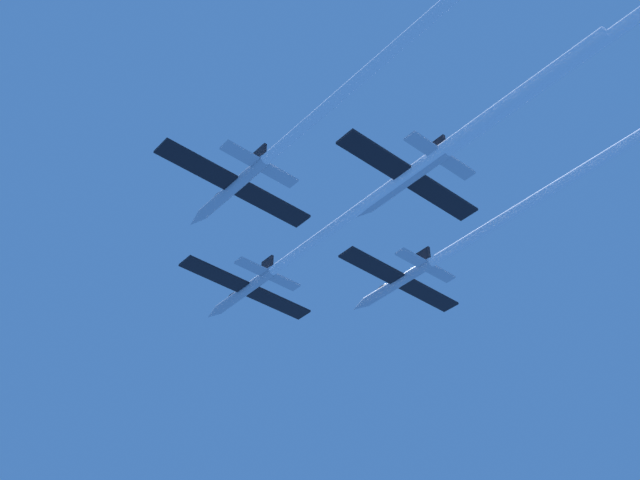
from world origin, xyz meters
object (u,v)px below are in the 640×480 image
object	(u,v)px
jet_right_wing	(529,202)
jet_slot	(543,83)
jet_lead	(336,225)
jet_left_wing	(338,97)

from	to	relation	value
jet_right_wing	jet_slot	size ratio (longest dim) A/B	1.10
jet_right_wing	jet_slot	bearing A→B (deg)	-138.61
jet_right_wing	jet_slot	xyz separation A→B (m)	(-14.24, -12.56, -0.51)
jet_lead	jet_right_wing	xyz separation A→B (m)	(14.93, -17.58, 0.49)
jet_lead	jet_left_wing	size ratio (longest dim) A/B	1.02
jet_lead	jet_slot	distance (m)	30.15
jet_lead	jet_slot	size ratio (longest dim) A/B	1.00
jet_right_wing	jet_lead	bearing A→B (deg)	130.34
jet_lead	jet_slot	xyz separation A→B (m)	(0.69, -30.14, -0.02)
jet_slot	jet_lead	bearing A→B (deg)	91.31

